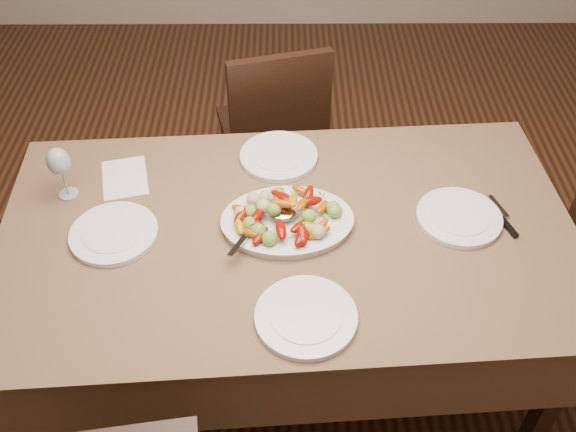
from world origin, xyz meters
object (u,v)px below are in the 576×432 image
(serving_platter, at_px, (287,222))
(plate_far, at_px, (279,156))
(wine_glass, at_px, (62,171))
(plate_near, at_px, (306,317))
(dining_table, at_px, (288,304))
(plate_right, at_px, (459,217))
(plate_left, at_px, (114,234))
(chair_far, at_px, (270,129))

(serving_platter, xyz_separation_m, plate_far, (-0.03, 0.34, -0.00))
(plate_far, relative_size, wine_glass, 1.36)
(serving_platter, relative_size, plate_near, 1.43)
(dining_table, relative_size, plate_right, 6.72)
(serving_platter, bearing_deg, plate_left, -175.39)
(dining_table, xyz_separation_m, plate_far, (-0.03, 0.36, 0.39))
(plate_far, xyz_separation_m, wine_glass, (-0.71, -0.19, 0.09))
(plate_left, bearing_deg, plate_near, -28.77)
(plate_left, relative_size, plate_right, 1.01)
(dining_table, relative_size, plate_left, 6.66)
(plate_left, xyz_separation_m, plate_right, (1.10, 0.07, 0.00))
(plate_near, bearing_deg, plate_left, 151.23)
(chair_far, relative_size, plate_near, 3.30)
(plate_right, bearing_deg, wine_glass, 174.38)
(plate_right, relative_size, plate_near, 0.95)
(serving_platter, height_order, wine_glass, wine_glass)
(chair_far, relative_size, serving_platter, 2.31)
(dining_table, height_order, plate_near, plate_near)
(plate_left, bearing_deg, chair_far, 63.34)
(plate_far, bearing_deg, chair_far, 94.38)
(chair_far, xyz_separation_m, plate_far, (0.04, -0.56, 0.29))
(plate_left, height_order, wine_glass, wine_glass)
(plate_near, height_order, wine_glass, wine_glass)
(dining_table, xyz_separation_m, plate_left, (-0.55, -0.02, 0.39))
(chair_far, distance_m, wine_glass, 1.07)
(dining_table, bearing_deg, plate_right, 4.63)
(plate_right, bearing_deg, plate_far, 151.51)
(serving_platter, xyz_separation_m, wine_glass, (-0.73, 0.15, 0.09))
(wine_glass, bearing_deg, plate_left, -45.61)
(dining_table, relative_size, serving_platter, 4.47)
(serving_platter, distance_m, plate_left, 0.55)
(dining_table, distance_m, wine_glass, 0.90)
(serving_platter, height_order, plate_left, serving_platter)
(plate_far, bearing_deg, plate_left, -143.47)
(plate_right, bearing_deg, chair_far, 125.51)
(serving_platter, bearing_deg, dining_table, -84.72)
(plate_near, relative_size, wine_glass, 1.41)
(chair_far, bearing_deg, dining_table, 80.04)
(plate_near, bearing_deg, plate_far, 96.34)
(dining_table, bearing_deg, chair_far, 94.59)
(plate_right, distance_m, wine_glass, 1.30)
(dining_table, xyz_separation_m, plate_near, (0.05, -0.35, 0.39))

